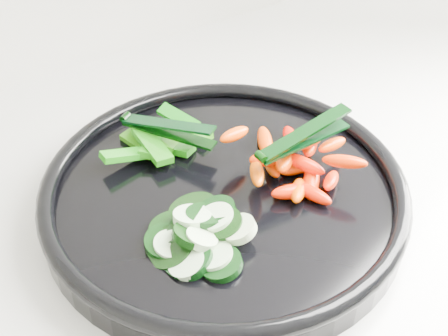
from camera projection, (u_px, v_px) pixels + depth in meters
veggie_tray at (224, 194)px, 0.64m from camera, size 0.48×0.48×0.04m
cucumber_pile at (194, 235)px, 0.58m from camera, size 0.11×0.13×0.04m
carrot_pile at (294, 161)px, 0.64m from camera, size 0.13×0.15×0.05m
pepper_pile at (160, 142)px, 0.68m from camera, size 0.13×0.09×0.03m
tong_carrot at (302, 138)px, 0.62m from camera, size 0.11×0.02×0.02m
tong_pepper at (165, 128)px, 0.68m from camera, size 0.07×0.11×0.02m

